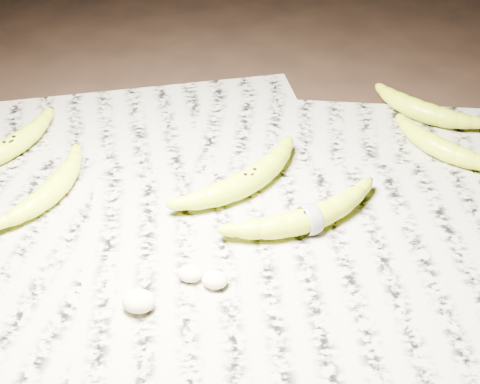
# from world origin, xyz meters

# --- Properties ---
(ground) EXTENTS (3.00, 3.00, 0.00)m
(ground) POSITION_xyz_m (0.00, 0.00, 0.00)
(ground) COLOR black
(ground) RESTS_ON ground
(newspaper_patch) EXTENTS (0.90, 0.70, 0.01)m
(newspaper_patch) POSITION_xyz_m (-0.04, 0.01, 0.00)
(newspaper_patch) COLOR #A19C8A
(newspaper_patch) RESTS_ON ground
(banana_left_a) EXTENTS (0.13, 0.19, 0.03)m
(banana_left_a) POSITION_xyz_m (-0.38, 0.10, 0.02)
(banana_left_a) COLOR yellow
(banana_left_a) RESTS_ON newspaper_patch
(banana_left_b) EXTENTS (0.09, 0.18, 0.03)m
(banana_left_b) POSITION_xyz_m (-0.28, 0.01, 0.02)
(banana_left_b) COLOR yellow
(banana_left_b) RESTS_ON newspaper_patch
(banana_center) EXTENTS (0.17, 0.19, 0.04)m
(banana_center) POSITION_xyz_m (-0.01, 0.06, 0.03)
(banana_center) COLOR yellow
(banana_center) RESTS_ON newspaper_patch
(banana_taped) EXTENTS (0.20, 0.16, 0.03)m
(banana_taped) POSITION_xyz_m (0.07, -0.01, 0.03)
(banana_taped) COLOR yellow
(banana_taped) RESTS_ON newspaper_patch
(banana_upper_a) EXTENTS (0.16, 0.14, 0.03)m
(banana_upper_a) POSITION_xyz_m (0.26, 0.18, 0.02)
(banana_upper_a) COLOR yellow
(banana_upper_a) RESTS_ON newspaper_patch
(banana_upper_b) EXTENTS (0.17, 0.13, 0.03)m
(banana_upper_b) POSITION_xyz_m (0.24, 0.28, 0.02)
(banana_upper_b) COLOR yellow
(banana_upper_b) RESTS_ON newspaper_patch
(measuring_tape) EXTENTS (0.03, 0.04, 0.04)m
(measuring_tape) POSITION_xyz_m (0.07, -0.01, 0.03)
(measuring_tape) COLOR white
(measuring_tape) RESTS_ON newspaper_patch
(flesh_chunk_a) EXTENTS (0.04, 0.03, 0.02)m
(flesh_chunk_a) POSITION_xyz_m (-0.11, -0.17, 0.02)
(flesh_chunk_a) COLOR beige
(flesh_chunk_a) RESTS_ON newspaper_patch
(flesh_chunk_b) EXTENTS (0.03, 0.03, 0.02)m
(flesh_chunk_b) POSITION_xyz_m (-0.03, -0.12, 0.02)
(flesh_chunk_b) COLOR beige
(flesh_chunk_b) RESTS_ON newspaper_patch
(flesh_chunk_c) EXTENTS (0.03, 0.03, 0.02)m
(flesh_chunk_c) POSITION_xyz_m (-0.06, -0.11, 0.02)
(flesh_chunk_c) COLOR beige
(flesh_chunk_c) RESTS_ON newspaper_patch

